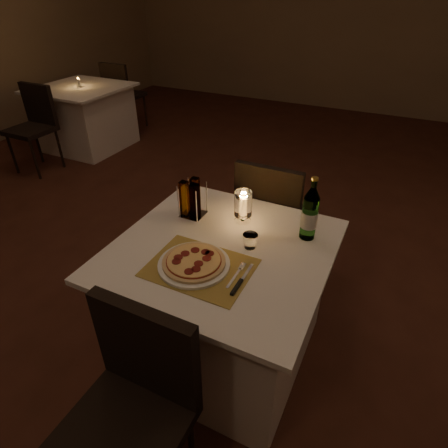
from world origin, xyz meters
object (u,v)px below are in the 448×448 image
at_px(hurricane_candle, 243,205).
at_px(chair_near, 134,397).
at_px(water_bottle, 310,214).
at_px(tumbler, 250,241).
at_px(plate, 194,264).
at_px(pizza, 194,261).
at_px(neighbor_table_left, 86,117).
at_px(main_table, 222,303).
at_px(chair_far, 271,211).

bearing_deg(hurricane_candle, chair_near, -89.87).
xyz_separation_m(chair_near, water_bottle, (0.34, 0.97, 0.32)).
distance_m(tumbler, hurricane_candle, 0.23).
relative_size(plate, hurricane_candle, 1.81).
distance_m(pizza, neighbor_table_left, 3.69).
relative_size(chair_near, pizza, 3.21).
bearing_deg(chair_near, main_table, 90.00).
bearing_deg(main_table, pizza, -105.54).
bearing_deg(pizza, chair_far, 86.80).
bearing_deg(water_bottle, pizza, -131.37).
distance_m(main_table, hurricane_candle, 0.53).
xyz_separation_m(chair_near, pizza, (-0.05, 0.53, 0.22)).
distance_m(pizza, hurricane_candle, 0.44).
distance_m(chair_near, neighbor_table_left, 4.06).
bearing_deg(water_bottle, chair_near, -109.08).
xyz_separation_m(chair_near, hurricane_candle, (-0.00, 0.96, 0.29)).
bearing_deg(chair_near, chair_far, 90.00).
distance_m(plate, pizza, 0.02).
distance_m(water_bottle, hurricane_candle, 0.34).
distance_m(main_table, pizza, 0.44).
distance_m(tumbler, water_bottle, 0.31).
distance_m(chair_far, neighbor_table_left, 3.24).
bearing_deg(pizza, water_bottle, 48.63).
height_order(chair_near, hurricane_candle, hurricane_candle).
relative_size(chair_far, neighbor_table_left, 0.90).
relative_size(chair_far, hurricane_candle, 5.09).
relative_size(chair_near, chair_far, 1.00).
bearing_deg(hurricane_candle, neighbor_table_left, 147.58).
distance_m(main_table, chair_far, 0.74).
height_order(main_table, chair_near, chair_near).
bearing_deg(chair_far, water_bottle, -53.48).
xyz_separation_m(main_table, chair_near, (0.00, -0.71, 0.18)).
relative_size(plate, pizza, 1.14).
relative_size(chair_near, neighbor_table_left, 0.90).
distance_m(plate, tumbler, 0.29).
relative_size(plate, water_bottle, 0.99).
height_order(tumbler, neighbor_table_left, tumbler).
bearing_deg(water_bottle, neighbor_table_left, 150.52).
distance_m(chair_near, water_bottle, 1.08).
height_order(main_table, neighbor_table_left, same).
xyz_separation_m(main_table, chair_far, (0.00, 0.71, 0.18)).
bearing_deg(main_table, plate, -105.52).
height_order(pizza, water_bottle, water_bottle).
relative_size(main_table, pizza, 3.57).
height_order(chair_near, neighbor_table_left, chair_near).
xyz_separation_m(hurricane_candle, neighbor_table_left, (-2.92, 1.86, -0.47)).
bearing_deg(chair_far, neighbor_table_left, 154.60).
xyz_separation_m(water_bottle, neighbor_table_left, (-3.26, 1.84, -0.50)).
distance_m(plate, water_bottle, 0.60).
xyz_separation_m(pizza, water_bottle, (0.39, 0.44, 0.10)).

